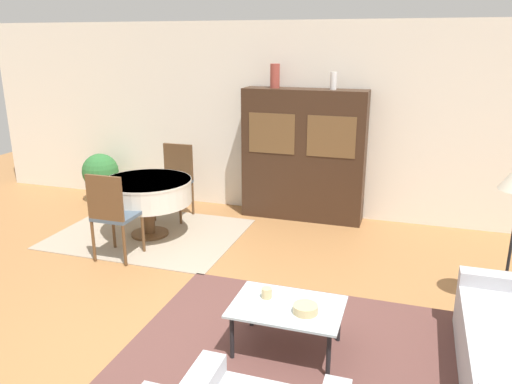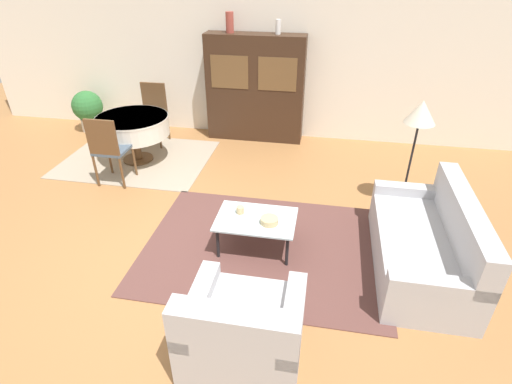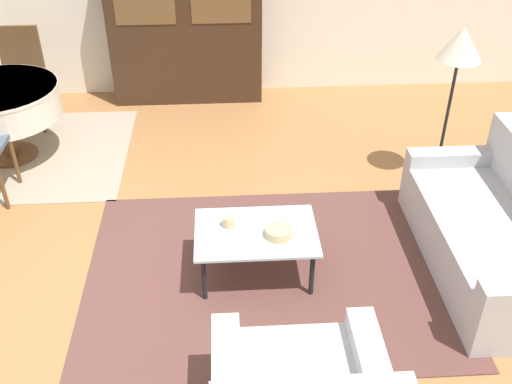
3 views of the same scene
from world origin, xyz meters
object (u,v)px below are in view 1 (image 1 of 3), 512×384
Objects in this scene: display_cabinet at (303,155)px; potted_plant at (101,175)px; dining_chair_far at (175,176)px; vase_short at (333,81)px; coffee_table at (287,310)px; dining_chair_near at (112,211)px; bowl at (305,309)px; vase_tall at (275,76)px; cup at (267,293)px; dining_table at (147,192)px.

display_cabinet is 2.39× the size of potted_plant.
vase_short is at bearing -166.54° from dining_chair_far.
coffee_table is 0.86× the size of dining_chair_near.
display_cabinet is 1.77× the size of dining_chair_near.
display_cabinet is at bearing 3.98° from potted_plant.
vase_tall is at bearing 109.96° from bowl.
coffee_table is 10.26× the size of cup.
dining_chair_far is at bearing 130.96° from coffee_table.
display_cabinet is 3.16m from cup.
potted_plant reaches higher than bowl.
dining_table is 2.80m from vase_short.
display_cabinet is at bearing 103.11° from bowl.
vase_tall is at bearing 57.86° from dining_chair_near.
vase_short is (-0.22, 3.18, 1.56)m from coffee_table.
dining_table is at bearing 140.89° from coffee_table.
coffee_table is at bearing -38.18° from potted_plant.
dining_table reaches higher than cup.
dining_chair_far reaches higher than potted_plant.
dining_chair_near is 3.21× the size of vase_tall.
vase_short is at bearing 0.14° from display_cabinet.
vase_short is 0.30× the size of potted_plant.
display_cabinet is 8.06× the size of vase_short.
dining_chair_near is at bearing 90.00° from dining_chair_far.
dining_chair_near is at bearing -129.75° from display_cabinet.
coffee_table is 1.17× the size of potted_plant.
display_cabinet is 1.61× the size of dining_table.
potted_plant is at bearing 127.75° from dining_chair_near.
dining_table is at bearing 141.86° from bowl.
dining_chair_near is at bearing 154.66° from coffee_table.
cup reaches higher than bowl.
vase_short is (0.37, 0.00, 1.02)m from display_cabinet.
vase_short is at bearing 44.71° from dining_chair_near.
bowl reaches higher than coffee_table.
bowl is (2.48, -1.16, -0.15)m from dining_chair_near.
dining_chair_near is (-2.32, 1.10, 0.23)m from coffee_table.
dining_table reaches higher than bowl.
dining_chair_near is 1.00× the size of dining_chair_far.
cup is at bearing 159.29° from coffee_table.
vase_tall is at bearing 4.62° from potted_plant.
vase_tall reaches higher than dining_chair_near.
vase_short is at bearing 96.74° from bowl.
coffee_table is 0.86× the size of dining_chair_far.
coffee_table is 3.00m from dining_table.
dining_table is 5.02× the size of vase_short.
coffee_table is 0.79× the size of dining_table.
coffee_table is 0.19m from bowl.
dining_chair_near reaches higher than bowl.
dining_chair_near is 2.37m from cup.
vase_short is (2.10, 1.29, 1.33)m from dining_table.
vase_short is (0.79, 0.00, -0.05)m from vase_tall.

